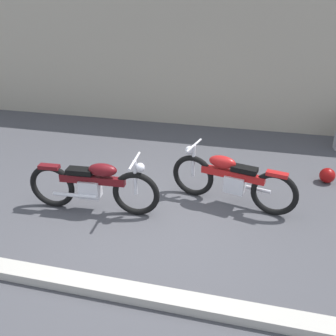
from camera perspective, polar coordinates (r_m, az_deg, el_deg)
ground_plane at (r=5.41m, az=-2.41°, el=-9.02°), size 40.00×40.00×0.00m
building_wall at (r=9.04m, az=5.66°, el=17.31°), size 18.00×0.30×3.44m
curb_strip at (r=4.37m, az=-7.60°, el=-18.59°), size 18.00×0.24×0.12m
helmet at (r=7.07m, az=23.81°, el=-1.08°), size 0.27×0.27×0.27m
motorcycle_red at (r=5.77m, az=9.91°, el=-1.79°), size 2.02×0.71×0.92m
motorcycle_maroon at (r=5.62m, az=-11.61°, el=-2.69°), size 2.08×0.58×0.93m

